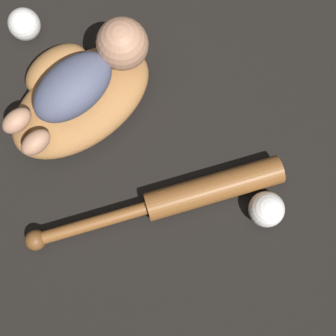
{
  "coord_description": "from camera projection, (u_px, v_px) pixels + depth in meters",
  "views": [
    {
      "loc": [
        -0.03,
        -0.41,
        1.06
      ],
      "look_at": [
        0.06,
        -0.26,
        0.08
      ],
      "focal_mm": 50.0,
      "sensor_mm": 36.0,
      "label": 1
    }
  ],
  "objects": [
    {
      "name": "baseball_glove",
      "position": [
        77.0,
        96.0,
        1.05
      ],
      "size": [
        0.37,
        0.27,
        0.1
      ],
      "color": "#A8703D",
      "rests_on": "ground"
    },
    {
      "name": "baseball",
      "position": [
        266.0,
        209.0,
        1.02
      ],
      "size": [
        0.08,
        0.08,
        0.08
      ],
      "color": "white",
      "rests_on": "ground"
    },
    {
      "name": "ground_plane",
      "position": [
        89.0,
        95.0,
        1.1
      ],
      "size": [
        6.0,
        6.0,
        0.0
      ],
      "primitive_type": "plane",
      "color": "black"
    },
    {
      "name": "baseball_bat",
      "position": [
        187.0,
        196.0,
        1.03
      ],
      "size": [
        0.57,
        0.2,
        0.06
      ],
      "color": "brown",
      "rests_on": "ground"
    },
    {
      "name": "baseball_spare",
      "position": [
        24.0,
        24.0,
        1.09
      ],
      "size": [
        0.08,
        0.08,
        0.08
      ],
      "color": "white",
      "rests_on": "ground"
    },
    {
      "name": "baby_figure",
      "position": [
        88.0,
        74.0,
        0.96
      ],
      "size": [
        0.36,
        0.16,
        0.11
      ],
      "color": "#4C516B",
      "rests_on": "baseball_glove"
    }
  ]
}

